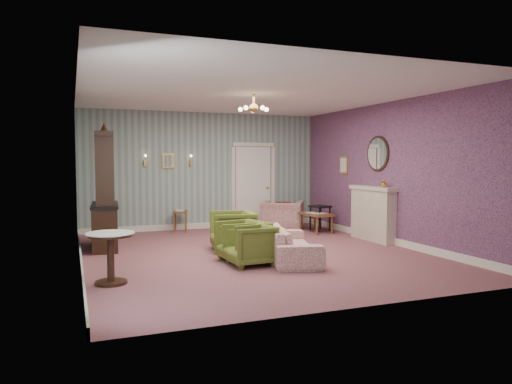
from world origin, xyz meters
name	(u,v)px	position (x,y,z in m)	size (l,w,h in m)	color
floor	(254,253)	(0.00, 0.00, 0.00)	(7.00, 7.00, 0.00)	#8F535B
ceiling	(254,94)	(0.00, 0.00, 2.90)	(7.00, 7.00, 0.00)	white
wall_back	(204,171)	(0.00, 3.50, 1.45)	(6.00, 6.00, 0.00)	gray
wall_front	(363,182)	(0.00, -3.50, 1.45)	(6.00, 6.00, 0.00)	gray
wall_left	(78,176)	(-3.00, 0.00, 1.45)	(7.00, 7.00, 0.00)	gray
wall_right	(391,173)	(3.00, 0.00, 1.45)	(7.00, 7.00, 0.00)	gray
wall_right_floral	(390,173)	(2.98, 0.00, 1.45)	(7.00, 7.00, 0.00)	#B75B81
door	(253,185)	(1.30, 3.46, 1.08)	(1.12, 0.12, 2.16)	white
olive_chair_a	(250,243)	(-0.42, -0.92, 0.37)	(0.71, 0.67, 0.73)	#5B6824
olive_chair_b	(243,239)	(-0.42, -0.58, 0.38)	(0.73, 0.69, 0.75)	#5B6824
olive_chair_c	(233,229)	(-0.26, 0.44, 0.41)	(0.80, 0.75, 0.82)	#5B6824
sofa_chintz	(291,238)	(0.40, -0.76, 0.37)	(1.92, 0.56, 0.75)	#A24152
wingback_chair	(282,210)	(1.90, 2.92, 0.45)	(1.03, 0.67, 0.90)	#A24152
dresser	(104,187)	(-2.51, 1.52, 1.19)	(0.49, 1.42, 2.37)	black
fireplace	(373,213)	(2.86, 0.40, 0.58)	(0.30, 1.40, 1.16)	beige
mantel_vase	(384,184)	(2.84, 0.00, 1.23)	(0.15, 0.15, 0.15)	gold
oval_mirror	(378,154)	(2.96, 0.40, 1.85)	(0.04, 0.76, 0.84)	white
framed_print	(344,165)	(2.97, 1.75, 1.60)	(0.04, 0.34, 0.42)	gold
coffee_table	(316,223)	(2.30, 1.88, 0.23)	(0.51, 0.91, 0.47)	brown
side_table_black	(320,218)	(2.48, 2.02, 0.31)	(0.41, 0.41, 0.62)	black
pedestal_table	(111,258)	(-2.62, -1.35, 0.36)	(0.66, 0.66, 0.72)	black
nesting_table	(180,220)	(-0.68, 3.15, 0.27)	(0.32, 0.41, 0.54)	brown
gilt_mirror_back	(168,161)	(-0.90, 3.46, 1.70)	(0.28, 0.06, 0.36)	gold
sconce_left	(145,161)	(-1.45, 3.44, 1.70)	(0.16, 0.12, 0.30)	gold
sconce_right	(191,161)	(-0.35, 3.44, 1.70)	(0.16, 0.12, 0.30)	gold
chandelier	(254,109)	(0.00, 0.00, 2.63)	(0.56, 0.56, 0.36)	gold
burgundy_cushion	(283,209)	(1.85, 2.77, 0.48)	(0.38, 0.10, 0.38)	maroon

